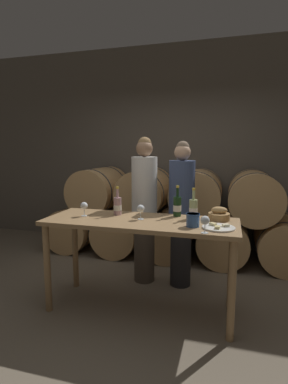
# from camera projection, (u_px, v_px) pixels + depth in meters

# --- Properties ---
(ground_plane) EXTENTS (10.00, 10.00, 0.00)m
(ground_plane) POSITION_uv_depth(u_px,v_px,m) (140.00, 308.00, 3.00)
(ground_plane) COLOR #726654
(stone_wall_back) EXTENTS (10.00, 0.12, 3.20)m
(stone_wall_back) POSITION_uv_depth(u_px,v_px,m) (179.00, 147.00, 4.85)
(stone_wall_back) COLOR #60594F
(stone_wall_back) RESTS_ON ground_plane
(barrel_stack) EXTENTS (3.73, 0.97, 1.30)m
(barrel_stack) POSITION_uv_depth(u_px,v_px,m) (171.00, 215.00, 4.42)
(barrel_stack) COLOR tan
(barrel_stack) RESTS_ON ground_plane
(tasting_table) EXTENTS (1.84, 0.67, 0.91)m
(tasting_table) POSITION_uv_depth(u_px,v_px,m) (140.00, 232.00, 2.88)
(tasting_table) COLOR #99754C
(tasting_table) RESTS_ON ground_plane
(person_left) EXTENTS (0.30, 0.30, 1.72)m
(person_left) POSITION_uv_depth(u_px,v_px,m) (144.00, 208.00, 3.52)
(person_left) COLOR #4C4238
(person_left) RESTS_ON ground_plane
(person_right) EXTENTS (0.29, 0.29, 1.67)m
(person_right) POSITION_uv_depth(u_px,v_px,m) (181.00, 213.00, 3.41)
(person_right) COLOR #232326
(person_right) RESTS_ON ground_plane
(wine_bottle_red) EXTENTS (0.08, 0.08, 0.31)m
(wine_bottle_red) POSITION_uv_depth(u_px,v_px,m) (177.00, 206.00, 3.00)
(wine_bottle_red) COLOR #193819
(wine_bottle_red) RESTS_ON tasting_table
(wine_bottle_white) EXTENTS (0.08, 0.08, 0.30)m
(wine_bottle_white) POSITION_uv_depth(u_px,v_px,m) (193.00, 209.00, 2.90)
(wine_bottle_white) COLOR #ADBC7F
(wine_bottle_white) RESTS_ON tasting_table
(wine_bottle_rose) EXTENTS (0.08, 0.08, 0.29)m
(wine_bottle_rose) POSITION_uv_depth(u_px,v_px,m) (118.00, 206.00, 3.07)
(wine_bottle_rose) COLOR #BC8E93
(wine_bottle_rose) RESTS_ON tasting_table
(blue_crock) EXTENTS (0.12, 0.12, 0.12)m
(blue_crock) POSITION_uv_depth(u_px,v_px,m) (193.00, 219.00, 2.61)
(blue_crock) COLOR #335693
(blue_crock) RESTS_ON tasting_table
(bread_basket) EXTENTS (0.20, 0.20, 0.13)m
(bread_basket) POSITION_uv_depth(u_px,v_px,m) (219.00, 215.00, 2.85)
(bread_basket) COLOR #A87F4C
(bread_basket) RESTS_ON tasting_table
(cheese_plate) EXTENTS (0.28, 0.28, 0.04)m
(cheese_plate) POSITION_uv_depth(u_px,v_px,m) (219.00, 227.00, 2.56)
(cheese_plate) COLOR white
(cheese_plate) RESTS_ON tasting_table
(wine_glass_far_left) EXTENTS (0.07, 0.07, 0.14)m
(wine_glass_far_left) POSITION_uv_depth(u_px,v_px,m) (84.00, 206.00, 3.01)
(wine_glass_far_left) COLOR white
(wine_glass_far_left) RESTS_ON tasting_table
(wine_glass_left) EXTENTS (0.07, 0.07, 0.14)m
(wine_glass_left) POSITION_uv_depth(u_px,v_px,m) (140.00, 209.00, 2.87)
(wine_glass_left) COLOR white
(wine_glass_left) RESTS_ON tasting_table
(wine_glass_center) EXTENTS (0.07, 0.07, 0.14)m
(wine_glass_center) POSITION_uv_depth(u_px,v_px,m) (205.00, 221.00, 2.40)
(wine_glass_center) COLOR white
(wine_glass_center) RESTS_ON tasting_table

